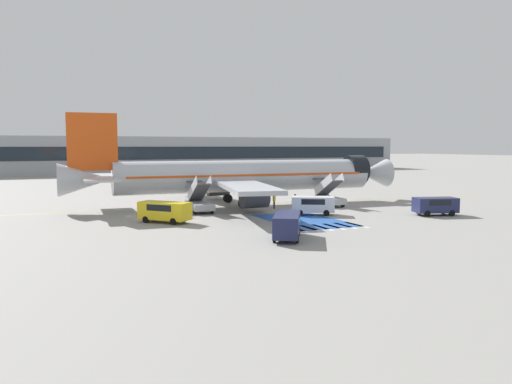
{
  "coord_description": "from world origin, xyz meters",
  "views": [
    {
      "loc": [
        -24.98,
        -55.63,
        7.17
      ],
      "look_at": [
        -1.56,
        -2.97,
        1.82
      ],
      "focal_mm": 35.0,
      "sensor_mm": 36.0,
      "label": 1
    }
  ],
  "objects_px": {
    "boarding_stairs_forward": "(328,198)",
    "fuel_tanker": "(144,179)",
    "boarding_stairs_aft": "(199,203)",
    "service_van_1": "(165,210)",
    "airliner": "(242,176)",
    "ground_crew_1": "(295,200)",
    "traffic_cone_0": "(190,215)",
    "terminal_building": "(177,154)",
    "service_van_0": "(435,205)",
    "ground_crew_0": "(274,199)",
    "service_van_2": "(287,224)",
    "service_van_3": "(313,204)"
  },
  "relations": [
    {
      "from": "fuel_tanker",
      "to": "service_van_0",
      "type": "relative_size",
      "value": 2.18
    },
    {
      "from": "traffic_cone_0",
      "to": "terminal_building",
      "type": "distance_m",
      "value": 90.56
    },
    {
      "from": "airliner",
      "to": "traffic_cone_0",
      "type": "xyz_separation_m",
      "value": [
        -8.88,
        -7.91,
        -3.23
      ]
    },
    {
      "from": "service_van_1",
      "to": "traffic_cone_0",
      "type": "height_order",
      "value": "service_van_1"
    },
    {
      "from": "ground_crew_1",
      "to": "boarding_stairs_forward",
      "type": "bearing_deg",
      "value": 61.73
    },
    {
      "from": "airliner",
      "to": "fuel_tanker",
      "type": "bearing_deg",
      "value": -161.26
    },
    {
      "from": "boarding_stairs_forward",
      "to": "service_van_2",
      "type": "xyz_separation_m",
      "value": [
        -14.35,
        -16.84,
        0.18
      ]
    },
    {
      "from": "fuel_tanker",
      "to": "airliner",
      "type": "bearing_deg",
      "value": 16.12
    },
    {
      "from": "airliner",
      "to": "ground_crew_1",
      "type": "relative_size",
      "value": 23.7
    },
    {
      "from": "terminal_building",
      "to": "service_van_3",
      "type": "bearing_deg",
      "value": -96.26
    },
    {
      "from": "boarding_stairs_forward",
      "to": "service_van_0",
      "type": "xyz_separation_m",
      "value": [
        5.73,
        -11.44,
        0.12
      ]
    },
    {
      "from": "ground_crew_1",
      "to": "terminal_building",
      "type": "height_order",
      "value": "terminal_building"
    },
    {
      "from": "boarding_stairs_forward",
      "to": "ground_crew_1",
      "type": "height_order",
      "value": "boarding_stairs_forward"
    },
    {
      "from": "boarding_stairs_aft",
      "to": "traffic_cone_0",
      "type": "bearing_deg",
      "value": -116.01
    },
    {
      "from": "fuel_tanker",
      "to": "ground_crew_0",
      "type": "xyz_separation_m",
      "value": [
        8.74,
        -29.75,
        -0.78
      ]
    },
    {
      "from": "service_van_1",
      "to": "service_van_2",
      "type": "height_order",
      "value": "service_van_1"
    },
    {
      "from": "service_van_3",
      "to": "boarding_stairs_aft",
      "type": "bearing_deg",
      "value": -95.11
    },
    {
      "from": "ground_crew_0",
      "to": "service_van_1",
      "type": "bearing_deg",
      "value": 117.97
    },
    {
      "from": "airliner",
      "to": "ground_crew_1",
      "type": "xyz_separation_m",
      "value": [
        3.94,
        -6.12,
        -2.49
      ]
    },
    {
      "from": "boarding_stairs_forward",
      "to": "ground_crew_1",
      "type": "xyz_separation_m",
      "value": [
        -5.15,
        -1.15,
        0.02
      ]
    },
    {
      "from": "boarding_stairs_aft",
      "to": "service_van_2",
      "type": "relative_size",
      "value": 0.98
    },
    {
      "from": "service_van_2",
      "to": "service_van_3",
      "type": "bearing_deg",
      "value": 82.21
    },
    {
      "from": "service_van_3",
      "to": "terminal_building",
      "type": "distance_m",
      "value": 91.26
    },
    {
      "from": "fuel_tanker",
      "to": "service_van_0",
      "type": "xyz_separation_m",
      "value": [
        21.66,
        -41.27,
        -0.74
      ]
    },
    {
      "from": "airliner",
      "to": "boarding_stairs_forward",
      "type": "xyz_separation_m",
      "value": [
        9.09,
        -4.97,
        -2.51
      ]
    },
    {
      "from": "boarding_stairs_aft",
      "to": "service_van_1",
      "type": "height_order",
      "value": "boarding_stairs_aft"
    },
    {
      "from": "boarding_stairs_aft",
      "to": "service_van_1",
      "type": "bearing_deg",
      "value": -128.31
    },
    {
      "from": "boarding_stairs_aft",
      "to": "service_van_2",
      "type": "height_order",
      "value": "boarding_stairs_aft"
    },
    {
      "from": "boarding_stairs_forward",
      "to": "ground_crew_1",
      "type": "bearing_deg",
      "value": -164.03
    },
    {
      "from": "airliner",
      "to": "service_van_2",
      "type": "distance_m",
      "value": 22.56
    },
    {
      "from": "boarding_stairs_forward",
      "to": "fuel_tanker",
      "type": "distance_m",
      "value": 33.82
    },
    {
      "from": "boarding_stairs_aft",
      "to": "terminal_building",
      "type": "bearing_deg",
      "value": 79.87
    },
    {
      "from": "terminal_building",
      "to": "fuel_tanker",
      "type": "bearing_deg",
      "value": -110.24
    },
    {
      "from": "ground_crew_1",
      "to": "traffic_cone_0",
      "type": "height_order",
      "value": "ground_crew_1"
    },
    {
      "from": "boarding_stairs_aft",
      "to": "traffic_cone_0",
      "type": "distance_m",
      "value": 4.5
    },
    {
      "from": "airliner",
      "to": "boarding_stairs_forward",
      "type": "relative_size",
      "value": 7.79
    },
    {
      "from": "airliner",
      "to": "traffic_cone_0",
      "type": "relative_size",
      "value": 78.79
    },
    {
      "from": "fuel_tanker",
      "to": "ground_crew_1",
      "type": "xyz_separation_m",
      "value": [
        10.78,
        -30.97,
        -0.84
      ]
    },
    {
      "from": "boarding_stairs_aft",
      "to": "service_van_1",
      "type": "xyz_separation_m",
      "value": [
        -5.26,
        -5.91,
        0.18
      ]
    },
    {
      "from": "service_van_1",
      "to": "traffic_cone_0",
      "type": "bearing_deg",
      "value": 171.34
    },
    {
      "from": "ground_crew_0",
      "to": "ground_crew_1",
      "type": "relative_size",
      "value": 1.05
    },
    {
      "from": "service_van_0",
      "to": "service_van_1",
      "type": "height_order",
      "value": "service_van_1"
    },
    {
      "from": "airliner",
      "to": "ground_crew_1",
      "type": "distance_m",
      "value": 7.69
    },
    {
      "from": "traffic_cone_0",
      "to": "fuel_tanker",
      "type": "bearing_deg",
      "value": 86.44
    },
    {
      "from": "service_van_0",
      "to": "service_van_2",
      "type": "height_order",
      "value": "service_van_2"
    },
    {
      "from": "airliner",
      "to": "ground_crew_0",
      "type": "height_order",
      "value": "airliner"
    },
    {
      "from": "service_van_3",
      "to": "fuel_tanker",
      "type": "bearing_deg",
      "value": -135.04
    },
    {
      "from": "airliner",
      "to": "ground_crew_0",
      "type": "distance_m",
      "value": 5.79
    },
    {
      "from": "airliner",
      "to": "terminal_building",
      "type": "xyz_separation_m",
      "value": [
        13.4,
        79.75,
        1.28
      ]
    },
    {
      "from": "boarding_stairs_aft",
      "to": "service_van_3",
      "type": "height_order",
      "value": "boarding_stairs_aft"
    }
  ]
}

